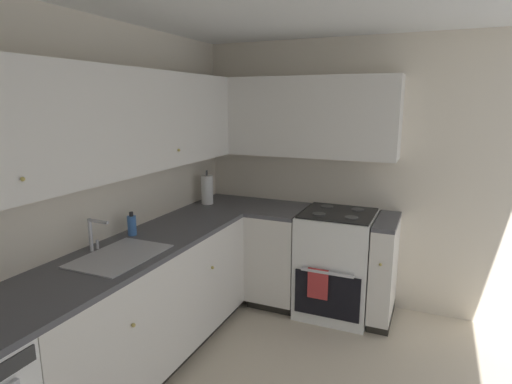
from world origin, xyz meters
The scene contains 13 objects.
wall_back centered at (0.00, 1.47, 1.20)m, with size 4.24×0.05×2.40m, color beige.
wall_right centered at (2.10, 0.00, 1.20)m, with size 0.05×2.99×2.40m, color beige.
lower_cabinets_back centered at (0.44, 1.15, 0.44)m, with size 2.06×0.62×0.88m.
countertop_back centered at (0.44, 1.14, 0.89)m, with size 3.26×0.60×0.04m, color #4C4C51.
lower_cabinets_right centered at (1.77, 0.35, 0.44)m, with size 0.62×1.26×0.88m.
countertop_right centered at (1.77, 0.35, 0.89)m, with size 0.60×1.26×0.03m.
oven_range centered at (1.79, 0.08, 0.46)m, with size 0.68×0.62×1.06m.
upper_cabinets_back centered at (0.28, 1.28, 1.73)m, with size 2.94×0.34×0.69m.
upper_cabinets_right centered at (1.91, 0.54, 1.73)m, with size 0.32×1.81×0.69m.
sink centered at (0.23, 1.11, 0.87)m, with size 0.58×0.40×0.10m.
faucet centered at (0.24, 1.32, 1.04)m, with size 0.07×0.16×0.22m.
soap_bottle centered at (0.60, 1.32, 0.99)m, with size 0.06×0.06×0.17m.
paper_towel_roll centered at (1.65, 1.30, 1.05)m, with size 0.11×0.11×0.33m.
Camera 1 is at (-1.69, -0.65, 1.86)m, focal length 29.36 mm.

